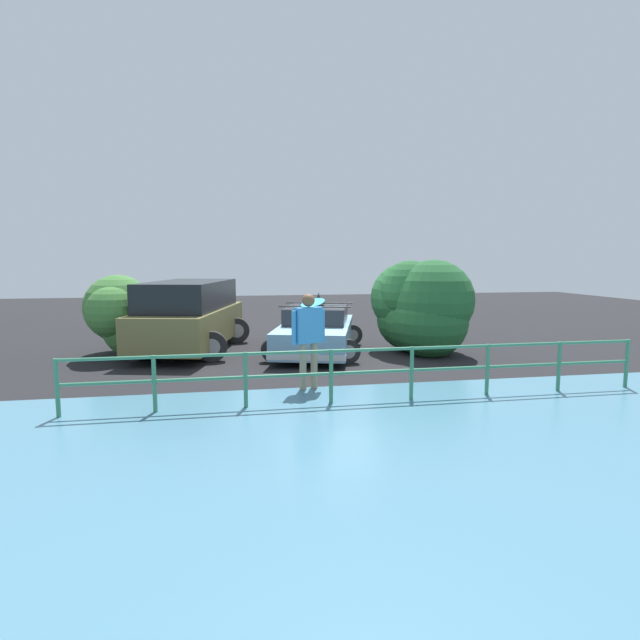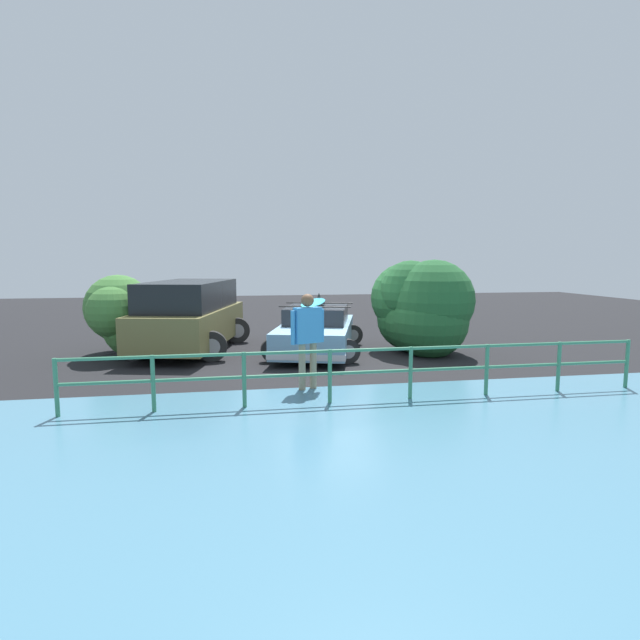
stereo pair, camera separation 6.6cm
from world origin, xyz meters
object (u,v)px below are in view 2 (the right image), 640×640
bush_near_left (421,310)px  bush_near_right (125,315)px  suv_car (190,315)px  person_bystander (308,332)px  sedan_car (316,330)px

bush_near_left → bush_near_right: (7.65, -0.88, -0.10)m
suv_car → person_bystander: suv_car is taller
person_bystander → bush_near_right: 5.83m
person_bystander → bush_near_left: (-3.51, -3.22, 0.05)m
bush_near_left → person_bystander: bearing=42.5°
bush_near_right → sedan_car: bearing=175.4°
suv_car → bush_near_left: bush_near_left is taller
sedan_car → suv_car: 3.45m
sedan_car → person_bystander: bearing=78.2°
bush_near_left → bush_near_right: size_ratio=1.15×
sedan_car → bush_near_right: bearing=-4.6°
sedan_car → suv_car: size_ratio=0.93×
person_bystander → bush_near_left: 4.76m
suv_car → bush_near_left: (-6.07, 1.30, 0.18)m
suv_car → sedan_car: bearing=166.2°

